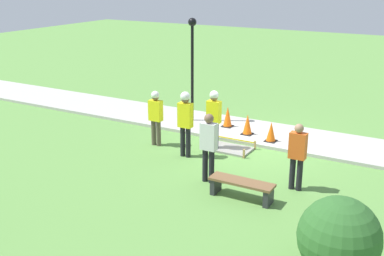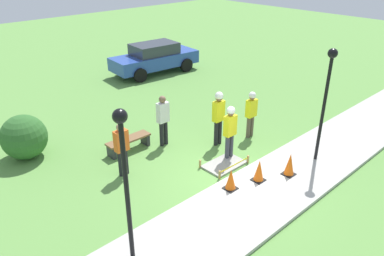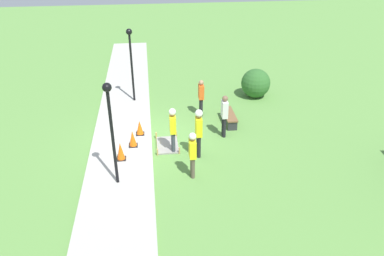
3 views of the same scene
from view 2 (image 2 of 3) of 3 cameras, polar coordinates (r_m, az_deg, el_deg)
ground_plane at (r=11.04m, az=5.41°, el=-7.83°), size 60.00×60.00×0.00m
sidewalk at (r=10.42m, az=10.24°, el=-10.12°), size 28.00×2.33×0.10m
wet_concrete_patch at (r=11.68m, az=4.92°, el=-5.54°), size 1.34×0.87×0.27m
traffic_cone_near_patch at (r=10.33m, az=5.93°, el=-7.79°), size 0.34×0.34×0.61m
traffic_cone_far_patch at (r=10.78m, az=10.18°, el=-6.40°), size 0.34×0.34×0.65m
traffic_cone_sidewalk_edge at (r=11.22m, az=14.66°, el=-5.38°), size 0.34×0.34×0.69m
park_bench at (r=12.49m, az=-9.63°, el=-2.14°), size 1.53×0.44×0.45m
worker_supervisor at (r=12.39m, az=4.07°, el=2.27°), size 0.40×0.27×1.90m
worker_assistant at (r=13.11m, az=9.01°, el=2.62°), size 0.40×0.24×1.69m
worker_trainee at (r=11.59m, az=5.82°, el=-0.01°), size 0.40×0.26×1.79m
bystander_in_orange_shirt at (r=10.94m, az=-10.66°, el=-2.79°), size 0.40×0.22×1.67m
bystander_in_gray_shirt at (r=12.42m, az=-4.43°, el=1.60°), size 0.40×0.23×1.78m
lamppost_near at (r=11.49m, az=19.86°, el=5.65°), size 0.28×0.28×3.50m
lamppost_far at (r=7.17m, az=-10.26°, el=-5.66°), size 0.28×0.28×3.46m
parked_car_blue at (r=20.22m, az=-5.71°, el=10.63°), size 4.79×2.25×1.58m
shrub_rounded_near at (r=12.89m, az=-24.23°, el=-1.27°), size 1.43×1.43×1.43m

